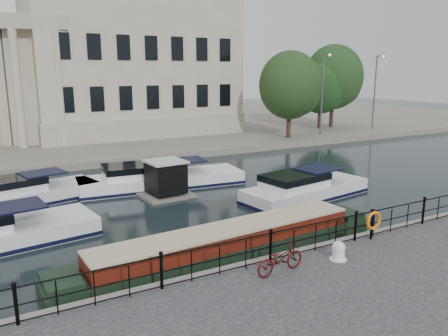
{
  "coord_description": "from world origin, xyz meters",
  "views": [
    {
      "loc": [
        -8.21,
        -13.83,
        7.06
      ],
      "look_at": [
        0.5,
        2.0,
        3.0
      ],
      "focal_mm": 35.0,
      "sensor_mm": 36.0,
      "label": 1
    }
  ],
  "objects_px": {
    "bicycle": "(280,259)",
    "harbour_hut": "(166,180)",
    "life_ring_post": "(373,221)",
    "narrowboat": "(229,247)",
    "mooring_bollard": "(338,251)"
  },
  "relations": [
    {
      "from": "bicycle",
      "to": "harbour_hut",
      "type": "relative_size",
      "value": 0.64
    },
    {
      "from": "bicycle",
      "to": "life_ring_post",
      "type": "height_order",
      "value": "life_ring_post"
    },
    {
      "from": "bicycle",
      "to": "harbour_hut",
      "type": "bearing_deg",
      "value": -9.01
    },
    {
      "from": "mooring_bollard",
      "to": "life_ring_post",
      "type": "relative_size",
      "value": 0.55
    },
    {
      "from": "life_ring_post",
      "to": "narrowboat",
      "type": "height_order",
      "value": "life_ring_post"
    },
    {
      "from": "mooring_bollard",
      "to": "life_ring_post",
      "type": "height_order",
      "value": "life_ring_post"
    },
    {
      "from": "bicycle",
      "to": "mooring_bollard",
      "type": "distance_m",
      "value": 2.42
    },
    {
      "from": "life_ring_post",
      "to": "narrowboat",
      "type": "relative_size",
      "value": 0.09
    },
    {
      "from": "narrowboat",
      "to": "harbour_hut",
      "type": "xyz_separation_m",
      "value": [
        0.88,
        8.85,
        0.59
      ]
    },
    {
      "from": "narrowboat",
      "to": "harbour_hut",
      "type": "height_order",
      "value": "harbour_hut"
    },
    {
      "from": "life_ring_post",
      "to": "narrowboat",
      "type": "bearing_deg",
      "value": 154.51
    },
    {
      "from": "harbour_hut",
      "to": "mooring_bollard",
      "type": "bearing_deg",
      "value": -87.02
    },
    {
      "from": "harbour_hut",
      "to": "bicycle",
      "type": "bearing_deg",
      "value": -98.48
    },
    {
      "from": "bicycle",
      "to": "mooring_bollard",
      "type": "relative_size",
      "value": 2.77
    },
    {
      "from": "mooring_bollard",
      "to": "harbour_hut",
      "type": "distance_m",
      "value": 12.15
    }
  ]
}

